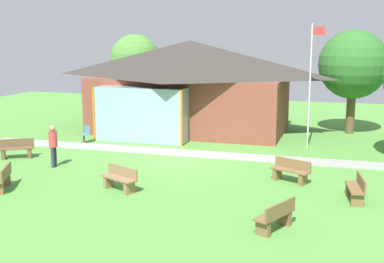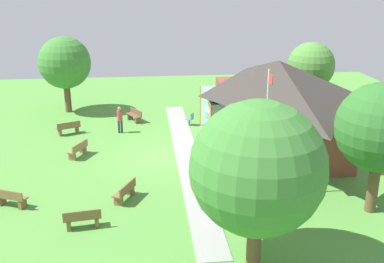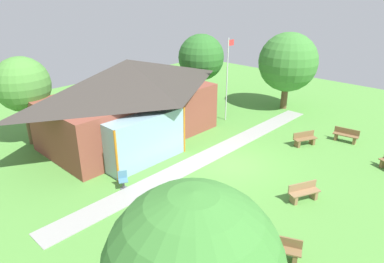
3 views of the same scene
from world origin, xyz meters
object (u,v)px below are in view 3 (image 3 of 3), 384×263
Objects in this scene: bench_lawn_far_right at (346,136)px; bench_mid_left at (153,228)px; bench_mid_right at (305,139)px; tree_east_hedge at (288,62)px; patio_chair_west at (123,180)px; pavilion at (130,99)px; visitor_strolling_lawn at (211,198)px; flagpole at (227,76)px; bench_front_left at (280,249)px; tree_behind_pavilion_right at (201,58)px; tree_behind_pavilion_left at (22,85)px; bench_front_center at (304,192)px.

bench_mid_left is (-14.28, 1.93, 0.00)m from bench_lawn_far_right.
tree_east_hedge is at bearing -114.54° from bench_mid_right.
pavilion is at bearing -101.71° from patio_chair_west.
visitor_strolling_lawn reaches higher than bench_mid_left.
pavilion is 1.94× the size of flagpole.
flagpole is at bearing -138.29° from patio_chair_west.
bench_mid_right is (-2.30, 1.63, 0.00)m from bench_lawn_far_right.
tree_behind_pavilion_right is (11.76, 14.41, 3.36)m from bench_front_left.
tree_east_hedge is (15.08, 5.17, 2.68)m from visitor_strolling_lawn.
bench_mid_left is 12.66m from tree_behind_pavilion_left.
visitor_strolling_lawn reaches higher than patio_chair_west.
tree_behind_pavilion_left reaches higher than bench_mid_right.
visitor_strolling_lawn reaches higher than bench_mid_right.
bench_mid_right is 7.89m from tree_east_hedge.
visitor_strolling_lawn is at bearing -161.09° from tree_east_hedge.
visitor_strolling_lawn reaches higher than bench_front_center.
tree_behind_pavilion_left is at bearing 171.79° from tree_behind_pavilion_right.
bench_front_center is at bearing -69.35° from tree_behind_pavilion_left.
flagpole is 0.99× the size of tree_east_hedge.
bench_front_center is 1.00× the size of bench_front_left.
flagpole reaches higher than bench_lawn_far_right.
pavilion is 7.41× the size of bench_front_center.
patio_chair_west reaches higher than bench_lawn_far_right.
bench_front_center is (-7.92, -1.14, 0.00)m from bench_lawn_far_right.
tree_behind_pavilion_left is at bearing 154.91° from tree_east_hedge.
bench_mid_right is 10.37m from bench_front_left.
bench_front_center is at bearing 59.46° from visitor_strolling_lawn.
flagpole is 11.15m from bench_front_center.
bench_front_left is 8.00m from patio_chair_west.
bench_mid_left is 11.98m from bench_mid_right.
patio_chair_west is 14.71m from tree_behind_pavilion_right.
bench_front_center is 15.77m from tree_behind_pavilion_right.
bench_front_center is 16.65m from tree_behind_pavilion_left.
visitor_strolling_lawn is 16.38m from tree_behind_pavilion_right.
tree_behind_pavilion_left reaches higher than visitor_strolling_lawn.
pavilion is at bearing -37.97° from bench_front_left.
bench_mid_left and bench_front_left have the same top height.
tree_behind_pavilion_left is (-13.67, 14.12, 3.34)m from bench_lawn_far_right.
patio_chair_west is at bearing -17.06° from bench_front_left.
bench_front_center is (0.98, -11.35, -2.22)m from pavilion.
bench_lawn_far_right is 0.29× the size of tree_behind_pavilion_left.
pavilion is 13.73m from bench_lawn_far_right.
tree_east_hedge reaches higher than bench_front_center.
tree_behind_pavilion_left is (-11.38, 12.49, 3.34)m from bench_mid_right.
pavilion is 7.41× the size of bench_mid_right.
bench_mid_left is at bearing -166.24° from tree_east_hedge.
tree_behind_pavilion_left reaches higher than pavilion.
bench_mid_right is (-0.20, -6.30, -2.84)m from flagpole.
tree_east_hedge reaches higher than bench_mid_left.
bench_lawn_far_right is 0.27× the size of tree_behind_pavilion_right.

